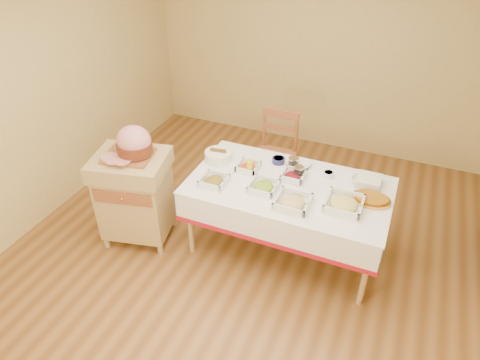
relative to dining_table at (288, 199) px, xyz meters
name	(u,v)px	position (x,y,z in m)	size (l,w,h in m)	color
room_shell	(246,142)	(-0.30, -0.30, 0.70)	(5.00, 5.00, 5.00)	brown
dining_table	(288,199)	(0.00, 0.00, 0.00)	(1.82, 1.02, 0.76)	tan
butcher_cart	(135,193)	(-1.42, -0.41, -0.06)	(0.78, 0.70, 0.95)	tan
dining_chair	(275,154)	(-0.42, 0.86, -0.09)	(0.44, 0.42, 0.99)	#955530
ham_on_board	(133,144)	(-1.37, -0.38, 0.48)	(0.46, 0.43, 0.30)	#955530
serving_dish_a	(214,181)	(-0.64, -0.25, 0.19)	(0.23, 0.23, 0.10)	silver
serving_dish_b	(263,187)	(-0.19, -0.15, 0.19)	(0.24, 0.24, 0.10)	silver
serving_dish_c	(293,202)	(0.12, -0.28, 0.20)	(0.28, 0.28, 0.12)	silver
serving_dish_d	(344,204)	(0.52, -0.13, 0.20)	(0.31, 0.31, 0.12)	silver
serving_dish_e	(248,167)	(-0.44, 0.09, 0.19)	(0.21, 0.20, 0.10)	silver
serving_dish_f	(293,176)	(0.00, 0.12, 0.19)	(0.22, 0.21, 0.10)	silver
small_bowl_left	(225,151)	(-0.76, 0.27, 0.19)	(0.11, 0.11, 0.05)	silver
small_bowl_mid	(278,160)	(-0.21, 0.33, 0.19)	(0.13, 0.13, 0.05)	#1C1D51
small_bowl_right	(328,174)	(0.29, 0.27, 0.19)	(0.10, 0.10, 0.05)	silver
bowl_white_imported	(303,164)	(0.03, 0.35, 0.18)	(0.16, 0.16, 0.04)	silver
bowl_small_imported	(361,181)	(0.59, 0.28, 0.19)	(0.17, 0.17, 0.05)	silver
preserve_jar_left	(293,164)	(-0.04, 0.26, 0.22)	(0.10, 0.10, 0.13)	silver
preserve_jar_right	(299,172)	(0.04, 0.16, 0.21)	(0.09, 0.09, 0.12)	silver
mustard_bottle	(250,167)	(-0.40, 0.04, 0.24)	(0.05, 0.05, 0.17)	yellow
bread_basket	(218,156)	(-0.77, 0.14, 0.21)	(0.27, 0.27, 0.12)	white
plate_stack	(369,181)	(0.66, 0.29, 0.20)	(0.22, 0.22, 0.08)	silver
brass_platter	(371,199)	(0.72, 0.05, 0.18)	(0.34, 0.25, 0.04)	gold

